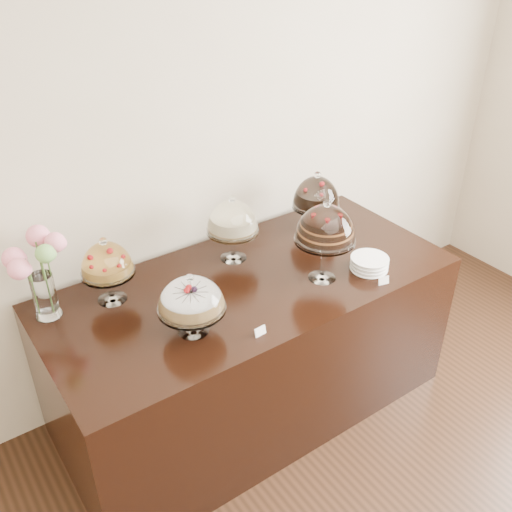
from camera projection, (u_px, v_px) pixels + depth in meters
wall_back at (199, 141)px, 3.11m from camera, size 5.00×0.04×3.00m
display_counter at (251, 346)px, 3.26m from camera, size 2.20×1.00×0.90m
cake_stand_sugar_sponge at (191, 298)px, 2.57m from camera, size 0.32×0.32×0.32m
cake_stand_choco_layer at (326, 226)px, 2.88m from camera, size 0.32×0.32×0.46m
cake_stand_cheesecake at (233, 220)px, 3.09m from camera, size 0.29×0.29×0.39m
cake_stand_dark_choco at (316, 195)px, 3.36m from camera, size 0.29×0.29×0.38m
cake_stand_fruit_tart at (107, 262)px, 2.77m from camera, size 0.27×0.27×0.36m
flower_vase at (37, 268)px, 2.63m from camera, size 0.29×0.29×0.43m
plate_stack at (369, 264)px, 3.10m from camera, size 0.20×0.20×0.07m
price_card_left at (260, 331)px, 2.63m from camera, size 0.06×0.02×0.04m
price_card_right at (384, 281)px, 2.98m from camera, size 0.06×0.03×0.04m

